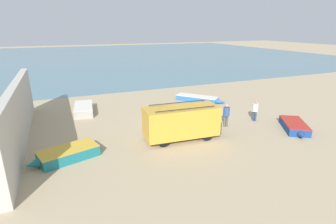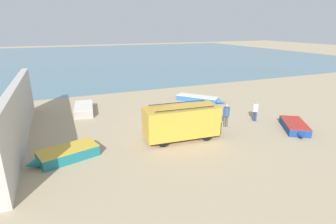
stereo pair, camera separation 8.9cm
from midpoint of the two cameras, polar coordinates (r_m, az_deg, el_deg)
name	(u,v)px [view 1 (the left image)]	position (r m, az deg, el deg)	size (l,w,h in m)	color
ground_plane	(180,124)	(20.69, 2.48, -2.60)	(200.00, 200.00, 0.00)	tan
sea_water	(92,57)	(70.34, -16.33, 11.44)	(120.00, 80.00, 0.01)	slate
harbor_wall	(19,115)	(19.42, -29.88, -0.51)	(0.50, 15.08, 3.83)	#BCB7AD
parked_van	(182,122)	(17.62, 2.85, -2.09)	(5.18, 2.29, 2.38)	gold
fishing_rowboat_0	(199,99)	(26.99, 6.59, 2.88)	(4.02, 4.49, 0.55)	#2D66AD
fishing_rowboat_1	(295,126)	(21.52, 25.73, -2.82)	(2.91, 3.73, 0.57)	navy
fishing_rowboat_2	(66,154)	(16.35, -21.41, -8.55)	(4.05, 2.45, 0.65)	#1E757F
fishing_rowboat_3	(84,108)	(24.61, -17.99, 0.74)	(1.91, 4.47, 0.68)	#ADA89E
fisherman_0	(226,113)	(20.25, 12.46, -0.29)	(0.47, 0.47, 1.79)	#5B564C
fisherman_1	(255,109)	(22.13, 18.35, 0.63)	(0.44, 0.44, 1.69)	navy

